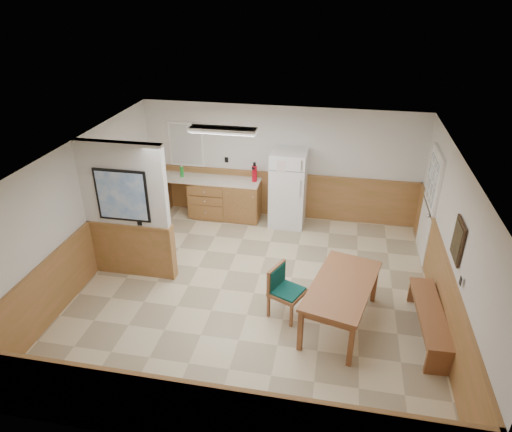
% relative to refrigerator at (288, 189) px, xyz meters
% --- Properties ---
extents(ground, '(6.00, 6.00, 0.00)m').
position_rel_refrigerator_xyz_m(ground, '(-0.23, -2.63, -0.83)').
color(ground, beige).
rests_on(ground, ground).
extents(ceiling, '(6.00, 6.00, 0.02)m').
position_rel_refrigerator_xyz_m(ceiling, '(-0.23, -2.63, 1.67)').
color(ceiling, white).
rests_on(ceiling, back_wall).
extents(back_wall, '(6.00, 0.02, 2.50)m').
position_rel_refrigerator_xyz_m(back_wall, '(-0.23, 0.37, 0.42)').
color(back_wall, silver).
rests_on(back_wall, ground).
extents(right_wall, '(0.02, 6.00, 2.50)m').
position_rel_refrigerator_xyz_m(right_wall, '(2.77, -2.63, 0.42)').
color(right_wall, silver).
rests_on(right_wall, ground).
extents(left_wall, '(0.02, 6.00, 2.50)m').
position_rel_refrigerator_xyz_m(left_wall, '(-3.23, -2.63, 0.42)').
color(left_wall, silver).
rests_on(left_wall, ground).
extents(wainscot_back, '(6.00, 0.04, 1.00)m').
position_rel_refrigerator_xyz_m(wainscot_back, '(-0.23, 0.35, -0.33)').
color(wainscot_back, '#AC6C44').
rests_on(wainscot_back, ground).
extents(wainscot_right, '(0.04, 6.00, 1.00)m').
position_rel_refrigerator_xyz_m(wainscot_right, '(2.75, -2.63, -0.33)').
color(wainscot_right, '#AC6C44').
rests_on(wainscot_right, ground).
extents(wainscot_left, '(0.04, 6.00, 1.00)m').
position_rel_refrigerator_xyz_m(wainscot_left, '(-3.21, -2.63, -0.33)').
color(wainscot_left, '#AC6C44').
rests_on(wainscot_left, ground).
extents(partition_wall, '(1.50, 0.20, 2.50)m').
position_rel_refrigerator_xyz_m(partition_wall, '(-2.48, -2.43, 0.40)').
color(partition_wall, silver).
rests_on(partition_wall, ground).
extents(kitchen_counter, '(2.20, 0.61, 1.00)m').
position_rel_refrigerator_xyz_m(kitchen_counter, '(-1.44, 0.05, -0.37)').
color(kitchen_counter, '#9A6436').
rests_on(kitchen_counter, ground).
extents(exterior_door, '(0.07, 1.02, 2.15)m').
position_rel_refrigerator_xyz_m(exterior_door, '(2.73, -0.73, 0.22)').
color(exterior_door, white).
rests_on(exterior_door, ground).
extents(kitchen_window, '(0.80, 0.04, 1.00)m').
position_rel_refrigerator_xyz_m(kitchen_window, '(-2.33, 0.35, 0.72)').
color(kitchen_window, white).
rests_on(kitchen_window, back_wall).
extents(wall_painting, '(0.04, 0.50, 0.60)m').
position_rel_refrigerator_xyz_m(wall_painting, '(2.74, -2.93, 0.72)').
color(wall_painting, '#332214').
rests_on(wall_painting, right_wall).
extents(fluorescent_fixture, '(1.20, 0.30, 0.09)m').
position_rel_refrigerator_xyz_m(fluorescent_fixture, '(-1.03, -1.33, 1.61)').
color(fluorescent_fixture, white).
rests_on(fluorescent_fixture, ceiling).
extents(refrigerator, '(0.75, 0.73, 1.67)m').
position_rel_refrigerator_xyz_m(refrigerator, '(0.00, 0.00, 0.00)').
color(refrigerator, white).
rests_on(refrigerator, ground).
extents(dining_table, '(1.23, 1.85, 0.75)m').
position_rel_refrigerator_xyz_m(dining_table, '(1.22, -3.13, -0.18)').
color(dining_table, '#965837').
rests_on(dining_table, ground).
extents(dining_bench, '(0.43, 1.70, 0.45)m').
position_rel_refrigerator_xyz_m(dining_bench, '(2.53, -3.14, -0.49)').
color(dining_bench, '#965837').
rests_on(dining_bench, ground).
extents(dining_chair, '(0.79, 0.68, 0.85)m').
position_rel_refrigerator_xyz_m(dining_chair, '(0.31, -3.03, -0.34)').
color(dining_chair, '#965837').
rests_on(dining_chair, ground).
extents(fire_extinguisher, '(0.14, 0.14, 0.43)m').
position_rel_refrigerator_xyz_m(fire_extinguisher, '(-0.75, 0.10, 0.26)').
color(fire_extinguisher, red).
rests_on(fire_extinguisher, kitchen_counter).
extents(soap_bottle, '(0.09, 0.09, 0.23)m').
position_rel_refrigerator_xyz_m(soap_bottle, '(-2.37, 0.05, 0.18)').
color(soap_bottle, '#1A942B').
rests_on(soap_bottle, kitchen_counter).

